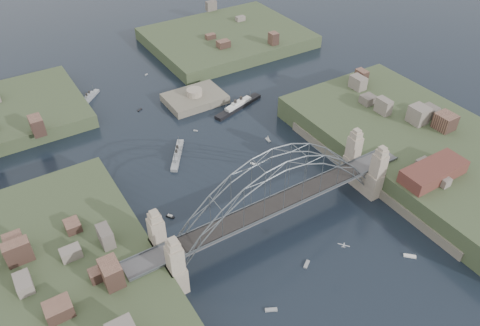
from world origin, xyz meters
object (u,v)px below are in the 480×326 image
Objects in this scene: bridge at (277,193)px; wharf_shed at (433,172)px; fort_island at (195,103)px; naval_cruiser_near at (177,155)px; naval_cruiser_far at (89,98)px; ocean_liner at (238,106)px.

bridge is 4.20× the size of wharf_shed.
naval_cruiser_near is at bearing -127.13° from fort_island.
bridge is 5.72× the size of naval_cruiser_near.
fort_island is 41.20m from naval_cruiser_far.
fort_island is 90.48m from wharf_shed.
fort_island is at bearing 80.27° from bridge.
wharf_shed reaches higher than naval_cruiser_near.
naval_cruiser_far is 58.13m from ocean_liner.
fort_island reaches higher than naval_cruiser_near.
ocean_liner is (46.00, -35.54, 0.15)m from naval_cruiser_far.
naval_cruiser_near reaches higher than naval_cruiser_far.
ocean_liner is (11.84, -12.52, 1.21)m from fort_island.
naval_cruiser_near is (-52.90, 56.39, -9.25)m from wharf_shed.
bridge is at bearing -76.60° from naval_cruiser_far.
wharf_shed is 74.82m from ocean_liner.
ocean_liner is at bearing 105.75° from wharf_shed.
bridge reaches higher than ocean_liner.
fort_island is 1.50× the size of naval_cruiser_near.
bridge is at bearing 162.35° from wharf_shed.
naval_cruiser_near is 52.33m from naval_cruiser_far.
fort_island is 17.28m from ocean_liner.
fort_island is 1.99× the size of naval_cruiser_far.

